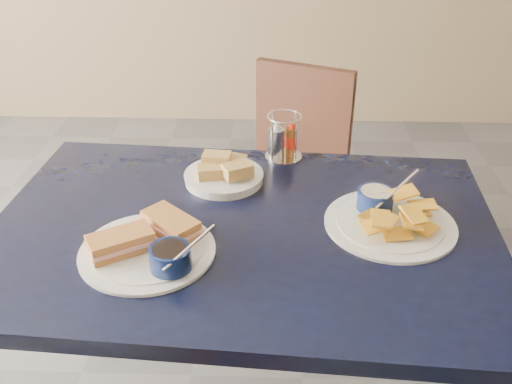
{
  "coord_description": "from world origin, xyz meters",
  "views": [
    {
      "loc": [
        0.27,
        -1.03,
        1.52
      ],
      "look_at": [
        0.23,
        0.16,
        0.82
      ],
      "focal_mm": 40.0,
      "sensor_mm": 36.0,
      "label": 1
    }
  ],
  "objects_px": {
    "dining_table": "(243,247)",
    "bread_basket": "(224,174)",
    "sandwich_plate": "(151,244)",
    "condiment_caddy": "(282,140)",
    "plantain_plate": "(387,216)",
    "chair_far": "(285,159)"
  },
  "relations": [
    {
      "from": "dining_table",
      "to": "bread_basket",
      "type": "distance_m",
      "value": 0.24
    },
    {
      "from": "bread_basket",
      "to": "sandwich_plate",
      "type": "bearing_deg",
      "value": -112.32
    },
    {
      "from": "dining_table",
      "to": "sandwich_plate",
      "type": "height_order",
      "value": "sandwich_plate"
    },
    {
      "from": "sandwich_plate",
      "to": "condiment_caddy",
      "type": "bearing_deg",
      "value": 58.49
    },
    {
      "from": "plantain_plate",
      "to": "condiment_caddy",
      "type": "relative_size",
      "value": 2.33
    },
    {
      "from": "sandwich_plate",
      "to": "condiment_caddy",
      "type": "distance_m",
      "value": 0.57
    },
    {
      "from": "plantain_plate",
      "to": "chair_far",
      "type": "bearing_deg",
      "value": 105.05
    },
    {
      "from": "chair_far",
      "to": "plantain_plate",
      "type": "distance_m",
      "value": 0.93
    },
    {
      "from": "condiment_caddy",
      "to": "dining_table",
      "type": "bearing_deg",
      "value": -104.77
    },
    {
      "from": "chair_far",
      "to": "bread_basket",
      "type": "height_order",
      "value": "chair_far"
    },
    {
      "from": "sandwich_plate",
      "to": "condiment_caddy",
      "type": "height_order",
      "value": "condiment_caddy"
    },
    {
      "from": "chair_far",
      "to": "condiment_caddy",
      "type": "relative_size",
      "value": 6.18
    },
    {
      "from": "bread_basket",
      "to": "plantain_plate",
      "type": "bearing_deg",
      "value": -24.83
    },
    {
      "from": "plantain_plate",
      "to": "dining_table",
      "type": "bearing_deg",
      "value": -176.1
    },
    {
      "from": "plantain_plate",
      "to": "condiment_caddy",
      "type": "height_order",
      "value": "condiment_caddy"
    },
    {
      "from": "dining_table",
      "to": "plantain_plate",
      "type": "height_order",
      "value": "plantain_plate"
    },
    {
      "from": "dining_table",
      "to": "chair_far",
      "type": "height_order",
      "value": "chair_far"
    },
    {
      "from": "dining_table",
      "to": "bread_basket",
      "type": "height_order",
      "value": "bread_basket"
    },
    {
      "from": "chair_far",
      "to": "plantain_plate",
      "type": "xyz_separation_m",
      "value": [
        0.23,
        -0.85,
        0.29
      ]
    },
    {
      "from": "chair_far",
      "to": "sandwich_plate",
      "type": "xyz_separation_m",
      "value": [
        -0.32,
        -1.0,
        0.29
      ]
    },
    {
      "from": "chair_far",
      "to": "sandwich_plate",
      "type": "bearing_deg",
      "value": -107.77
    },
    {
      "from": "bread_basket",
      "to": "condiment_caddy",
      "type": "bearing_deg",
      "value": 43.26
    }
  ]
}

